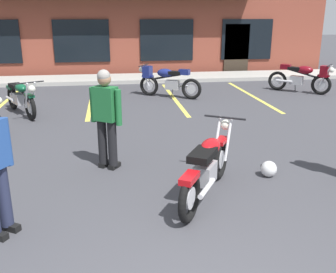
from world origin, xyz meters
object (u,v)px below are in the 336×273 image
(motorcycle_blue_standard, at_px, (166,80))
(helmet_on_pavement, at_px, (269,169))
(motorcycle_black_cruiser, at_px, (20,97))
(motorcycle_foreground_classic, at_px, (208,167))
(person_in_black_shirt, at_px, (106,114))
(motorcycle_red_sportbike, at_px, (303,77))

(motorcycle_blue_standard, height_order, helmet_on_pavement, motorcycle_blue_standard)
(motorcycle_black_cruiser, height_order, helmet_on_pavement, motorcycle_black_cruiser)
(motorcycle_black_cruiser, distance_m, motorcycle_blue_standard, 4.36)
(motorcycle_black_cruiser, height_order, motorcycle_blue_standard, same)
(motorcycle_foreground_classic, relative_size, motorcycle_black_cruiser, 0.98)
(motorcycle_foreground_classic, distance_m, motorcycle_blue_standard, 6.95)
(motorcycle_blue_standard, bearing_deg, person_in_black_shirt, -107.93)
(person_in_black_shirt, relative_size, helmet_on_pavement, 6.44)
(motorcycle_foreground_classic, xyz_separation_m, helmet_on_pavement, (1.16, 0.55, -0.33))
(motorcycle_red_sportbike, bearing_deg, motorcycle_foreground_classic, -125.59)
(motorcycle_foreground_classic, height_order, motorcycle_blue_standard, same)
(helmet_on_pavement, bearing_deg, motorcycle_red_sportbike, 59.21)
(motorcycle_foreground_classic, height_order, helmet_on_pavement, motorcycle_foreground_classic)
(motorcycle_red_sportbike, xyz_separation_m, helmet_on_pavement, (-3.82, -6.42, -0.40))
(motorcycle_foreground_classic, bearing_deg, motorcycle_black_cruiser, 124.22)
(motorcycle_red_sportbike, xyz_separation_m, motorcycle_black_cruiser, (-8.60, -1.65, -0.07))
(person_in_black_shirt, bearing_deg, motorcycle_black_cruiser, 118.94)
(motorcycle_red_sportbike, xyz_separation_m, motorcycle_blue_standard, (-4.55, -0.03, 0.00))
(motorcycle_blue_standard, bearing_deg, motorcycle_foreground_classic, -93.56)
(motorcycle_red_sportbike, height_order, motorcycle_blue_standard, same)
(helmet_on_pavement, bearing_deg, motorcycle_black_cruiser, 135.07)
(helmet_on_pavement, bearing_deg, motorcycle_foreground_classic, -154.68)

